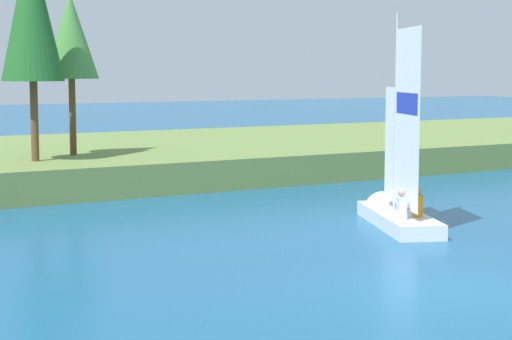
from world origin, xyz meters
The scene contains 5 objects.
ground_plane centered at (0.00, 0.00, 0.00)m, with size 200.00×200.00×0.00m, color #195684.
shore_bank centered at (0.00, 22.00, 0.56)m, with size 80.00×15.71×1.12m, color olive.
shoreline_tree_midright centered at (-3.14, 17.23, 6.35)m, with size 2.15×2.15×7.73m.
shoreline_tree_right centered at (-1.27, 18.74, 5.51)m, with size 2.02×2.02×6.01m.
sailboat centered at (3.85, 6.32, 0.51)m, with size 2.99×4.98×6.16m.
Camera 1 is at (-11.48, -12.45, 4.22)m, focal length 60.40 mm.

